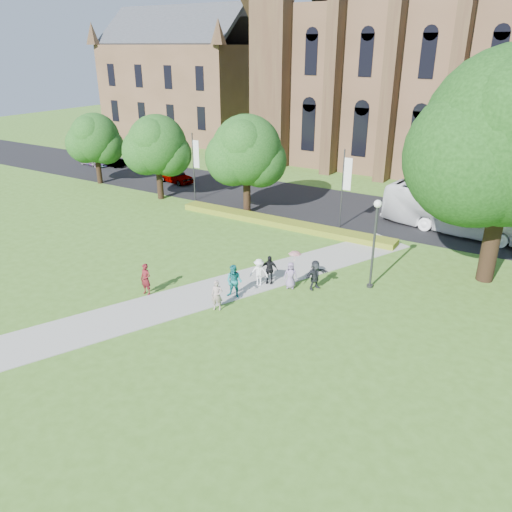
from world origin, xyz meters
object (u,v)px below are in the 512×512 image
Objects in this scene: streetlamp at (375,234)px; pedestrian_0 at (146,279)px; car_0 at (176,176)px; large_tree at (512,138)px; car_2 at (94,159)px; car_1 at (111,161)px; tour_coach at (463,212)px.

streetlamp reaches higher than pedestrian_0.
streetlamp is 1.26× the size of car_0.
car_2 is at bearing 167.81° from large_tree.
car_1 is at bearing 137.97° from pedestrian_0.
tour_coach is at bearing -99.65° from car_1.
car_2 is (-13.41, 1.37, -0.06)m from car_0.
streetlamp is 2.89× the size of pedestrian_0.
car_0 is at bearing -86.79° from car_2.
car_1 is at bearing 94.18° from tour_coach.
pedestrian_0 is (25.82, -21.91, 0.32)m from car_1.
car_0 is (-25.02, 12.63, -2.57)m from streetlamp.
car_1 is (-36.20, 14.48, -2.67)m from streetlamp.
pedestrian_0 is (14.64, -20.06, 0.22)m from car_0.
streetlamp is 8.73m from large_tree.
car_1 is at bearing 158.20° from streetlamp.
car_2 is 2.47× the size of pedestrian_0.
car_0 is 13.48m from car_2.
streetlamp is 40.98m from car_2.
car_0 is 2.29× the size of pedestrian_0.
tour_coach is at bearing -80.80° from car_0.
streetlamp is at bearing -118.01° from car_1.
tour_coach is 23.54m from pedestrian_0.
tour_coach is at bearing 54.62° from pedestrian_0.
large_tree is 3.18× the size of car_0.
streetlamp is at bearing 175.23° from tour_coach.
car_0 is (-27.68, 0.48, -0.93)m from tour_coach.
streetlamp is at bearing -140.71° from large_tree.
car_2 is (-38.43, 13.99, -2.63)m from streetlamp.
car_2 is (-2.23, -0.48, 0.04)m from car_1.
car_1 is at bearing 166.55° from large_tree.
pedestrian_0 is at bearing -118.36° from car_2.
streetlamp is 12.54m from tour_coach.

